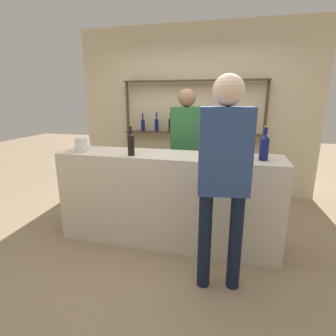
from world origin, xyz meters
TOP-DOWN VIEW (x-y plane):
  - ground_plane at (0.00, 0.00)m, footprint 16.00×16.00m
  - bar_counter at (0.00, 0.00)m, footprint 2.45×0.55m
  - back_wall at (0.00, 1.87)m, footprint 4.05×0.12m
  - back_shelf at (0.01, 1.69)m, footprint 2.36×0.18m
  - counter_bottle_0 at (0.98, -0.05)m, footprint 0.09×0.09m
  - counter_bottle_1 at (0.49, -0.17)m, footprint 0.08×0.08m
  - counter_bottle_2 at (-0.36, -0.16)m, footprint 0.07×0.07m
  - ice_bucket at (0.71, 0.05)m, footprint 0.21×0.21m
  - cork_jar at (-0.99, -0.09)m, footprint 0.14×0.14m
  - server_behind_counter at (0.07, 0.72)m, footprint 0.45×0.31m
  - customer_right at (0.62, -0.65)m, footprint 0.43×0.24m

SIDE VIEW (x-z plane):
  - ground_plane at x=0.00m, z-range 0.00..0.00m
  - bar_counter at x=0.00m, z-range 0.00..1.04m
  - server_behind_counter at x=0.07m, z-range 0.17..1.92m
  - customer_right at x=0.62m, z-range 0.18..1.99m
  - cork_jar at x=-0.99m, z-range 1.04..1.19m
  - ice_bucket at x=0.71m, z-range 1.04..1.28m
  - counter_bottle_1 at x=0.49m, z-range 1.00..1.33m
  - counter_bottle_2 at x=-0.36m, z-range 1.01..1.33m
  - counter_bottle_0 at x=0.98m, z-range 1.00..1.34m
  - back_shelf at x=0.01m, z-range 0.31..2.22m
  - back_wall at x=0.00m, z-range 0.00..2.80m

